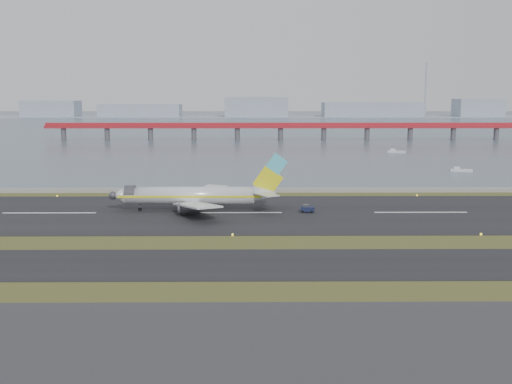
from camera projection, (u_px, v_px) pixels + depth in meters
ground at (231, 246)px, 108.22m from camera, size 1000.00×1000.00×0.00m
taxiway_strip at (229, 264)px, 96.35m from camera, size 1000.00×18.00×0.10m
runway_strip at (235, 213)px, 137.86m from camera, size 1000.00×45.00×0.10m
seawall at (238, 190)px, 167.45m from camera, size 1000.00×2.50×1.00m
bay_water at (247, 123)px, 562.91m from camera, size 1400.00×800.00×1.30m
red_pier at (281, 127)px, 354.40m from camera, size 260.00×5.00×10.20m
far_shoreline at (260, 111)px, 720.26m from camera, size 1400.00×80.00×60.50m
airliner at (197, 196)px, 139.65m from camera, size 38.52×32.89×12.80m
pushback_tug at (307, 209)px, 138.10m from camera, size 3.07×2.15×1.80m
workboat_near at (461, 170)px, 211.22m from camera, size 7.25×4.02×1.68m
workboat_far at (396, 152)px, 278.51m from camera, size 8.07×4.75×1.87m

